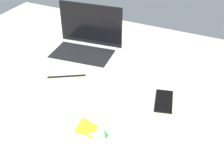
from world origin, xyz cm
name	(u,v)px	position (x,y,z in cm)	size (l,w,h in cm)	color
bed_mattress	(89,102)	(0.00, 0.00, 9.00)	(180.00, 140.00, 18.00)	beige
laptop	(85,46)	(-14.96, 24.04, 22.41)	(35.45, 26.68, 23.00)	silver
snack_cup	(92,136)	(18.92, -30.87, 23.86)	(9.81, 10.10, 14.35)	silver
cell_phone	(164,101)	(32.67, 3.28, 18.40)	(6.80, 14.00, 0.80)	black
charger_cable	(67,76)	(-12.13, 1.68, 18.30)	(17.00, 0.60, 0.60)	black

